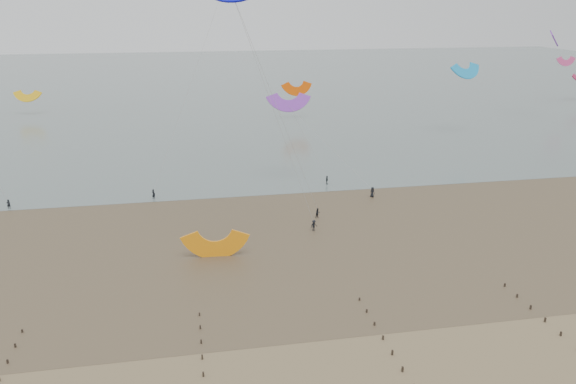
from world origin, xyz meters
name	(u,v)px	position (x,y,z in m)	size (l,w,h in m)	color
ground	(357,369)	(0.00, 0.00, 0.00)	(500.00, 500.00, 0.00)	brown
sea_and_shore	(262,230)	(-4.08, 34.40, 0.01)	(500.00, 665.00, 0.03)	#475654
kitesurfer_lead	(154,194)	(-20.43, 51.55, 0.89)	(0.65, 0.43, 1.78)	black
kitesurfers	(394,193)	(20.36, 44.54, 0.86)	(119.90, 22.30, 1.84)	black
grounded_kite	(216,257)	(-11.35, 26.57, 0.00)	(7.45, 3.90, 5.68)	orange
kites_airborne	(242,51)	(-0.71, 88.53, 21.57)	(242.62, 113.65, 43.47)	#1796DD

